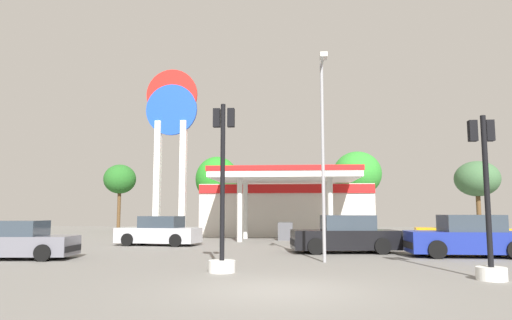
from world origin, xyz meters
The scene contains 15 objects.
ground_plane centered at (0.00, 0.00, 0.00)m, with size 90.00×90.00×0.00m, color slate.
gas_station centered at (-0.11, 23.69, 2.09)m, with size 12.15×12.27×4.36m.
station_pole_sign centered at (-8.03, 20.49, 7.33)m, with size 3.59×0.56×11.71m.
car_0 centered at (7.20, 8.30, 0.74)m, with size 4.60×2.17×1.63m.
car_1 centered at (-9.81, 6.04, 0.64)m, with size 4.11×2.09×1.42m.
car_2 centered at (8.80, 13.50, 0.71)m, with size 4.64×2.61×1.57m.
car_3 centered at (-6.66, 13.45, 0.69)m, with size 4.46×2.39×1.53m.
car_4 centered at (2.59, 9.80, 0.73)m, with size 4.67×2.44×1.61m.
traffic_signal_0 centered at (-1.71, 2.96, 1.59)m, with size 0.79×0.79×4.99m.
traffic_signal_1 centered at (5.45, 1.96, 1.42)m, with size 0.76×0.76×4.31m.
tree_0 centered at (-15.21, 29.95, 4.64)m, with size 2.87×2.87×6.00m.
tree_1 centered at (-6.68, 32.02, 4.77)m, with size 3.99×3.99×6.88m.
tree_2 centered at (6.14, 31.19, 5.13)m, with size 4.29×4.29×7.13m.
tree_3 centered at (16.82, 32.03, 4.66)m, with size 3.88×3.88×6.27m.
corner_streetlamp centered at (1.46, 5.67, 4.29)m, with size 0.24×1.48×7.16m.
Camera 1 is at (0.37, -10.67, 1.75)m, focal length 32.49 mm.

